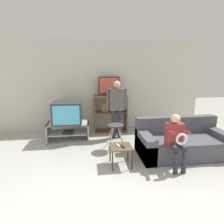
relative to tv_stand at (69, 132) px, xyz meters
name	(u,v)px	position (x,y,z in m)	size (l,w,h in m)	color
ground_plane	(106,220)	(0.70, -2.74, -0.23)	(18.00, 18.00, 0.00)	#ADADA3
wall_back	(94,86)	(0.70, 0.83, 1.07)	(6.40, 0.06, 2.60)	beige
tv_stand	(69,132)	(0.00, 0.00, 0.00)	(1.03, 0.54, 0.47)	#A8A8AD
television_main	(68,112)	(0.00, 0.02, 0.51)	(0.70, 0.66, 0.54)	#2D2D33
media_shelf	(110,113)	(1.15, 0.57, 0.31)	(0.94, 0.37, 1.06)	brown
television_flat	(109,87)	(1.11, 0.59, 1.08)	(0.58, 0.20, 0.52)	black
folding_stool	(116,129)	(1.11, -0.72, 0.26)	(0.43, 0.41, 0.60)	#B7B7BC
snack_table	(121,149)	(1.10, -1.45, 0.11)	(0.41, 0.41, 0.39)	brown
remote_control_black	(123,146)	(1.13, -1.47, 0.17)	(0.04, 0.14, 0.02)	#232328
remote_control_white	(118,146)	(1.06, -1.43, 0.17)	(0.04, 0.14, 0.02)	silver
couch	(181,143)	(2.47, -1.14, 0.04)	(1.84, 0.88, 0.77)	#4C4C56
person_standing_adult	(117,104)	(1.25, 0.02, 0.68)	(0.53, 0.20, 1.51)	#2D2D33
person_seated_child	(176,138)	(2.08, -1.64, 0.36)	(0.33, 0.43, 1.01)	#2D2D38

